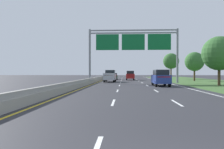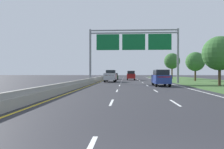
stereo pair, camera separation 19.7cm
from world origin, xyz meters
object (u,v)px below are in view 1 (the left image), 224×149
(car_blue_right_lane_suv, at_px, (161,78))
(roadside_tree_distant, at_px, (171,61))
(car_darkgreen_left_lane_sedan, at_px, (114,76))
(car_red_centre_lane_suv, at_px, (130,75))
(pickup_truck_silver, at_px, (110,76))
(roadside_tree_mid, at_px, (219,53))
(roadside_tree_far, at_px, (194,62))
(overhead_sign_gantry, at_px, (133,44))

(car_blue_right_lane_suv, height_order, roadside_tree_distant, roadside_tree_distant)
(car_darkgreen_left_lane_sedan, bearing_deg, car_red_centre_lane_suv, -121.20)
(car_darkgreen_left_lane_sedan, bearing_deg, roadside_tree_distant, -67.13)
(car_red_centre_lane_suv, xyz_separation_m, roadside_tree_distant, (11.10, 9.06, 3.67))
(car_red_centre_lane_suv, bearing_deg, pickup_truck_silver, 161.19)
(pickup_truck_silver, bearing_deg, roadside_tree_distant, -35.02)
(car_red_centre_lane_suv, distance_m, roadside_tree_mid, 25.81)
(car_blue_right_lane_suv, xyz_separation_m, roadside_tree_mid, (7.89, 1.33, 3.19))
(roadside_tree_mid, bearing_deg, car_darkgreen_left_lane_sedan, 120.91)
(pickup_truck_silver, bearing_deg, car_blue_right_lane_suv, -149.05)
(pickup_truck_silver, distance_m, roadside_tree_far, 18.00)
(overhead_sign_gantry, distance_m, pickup_truck_silver, 7.76)
(roadside_tree_distant, bearing_deg, car_darkgreen_left_lane_sedan, -155.58)
(pickup_truck_silver, relative_size, roadside_tree_mid, 0.83)
(car_blue_right_lane_suv, bearing_deg, roadside_tree_far, -28.32)
(car_blue_right_lane_suv, height_order, roadside_tree_far, roadside_tree_far)
(car_red_centre_lane_suv, bearing_deg, roadside_tree_far, -114.37)
(roadside_tree_mid, distance_m, roadside_tree_distant, 32.09)
(overhead_sign_gantry, relative_size, roadside_tree_mid, 2.29)
(car_blue_right_lane_suv, xyz_separation_m, roadside_tree_distant, (7.78, 33.42, 3.67))
(roadside_tree_far, xyz_separation_m, roadside_tree_distant, (-1.80, 15.05, 0.81))
(roadside_tree_mid, bearing_deg, car_blue_right_lane_suv, -170.45)
(pickup_truck_silver, xyz_separation_m, roadside_tree_far, (16.92, 5.44, 2.88))
(overhead_sign_gantry, xyz_separation_m, car_red_centre_lane_suv, (-0.11, 15.20, -5.35))
(car_red_centre_lane_suv, xyz_separation_m, car_blue_right_lane_suv, (3.31, -24.36, 0.00))
(roadside_tree_mid, height_order, roadside_tree_far, roadside_tree_mid)
(car_red_centre_lane_suv, distance_m, car_blue_right_lane_suv, 24.58)
(car_blue_right_lane_suv, bearing_deg, roadside_tree_mid, -81.20)
(car_red_centre_lane_suv, height_order, car_darkgreen_left_lane_sedan, car_red_centre_lane_suv)
(overhead_sign_gantry, height_order, pickup_truck_silver, overhead_sign_gantry)
(pickup_truck_silver, xyz_separation_m, car_red_centre_lane_suv, (4.02, 11.44, 0.02))
(car_blue_right_lane_suv, xyz_separation_m, car_darkgreen_left_lane_sedan, (-7.24, 26.59, -0.28))
(roadside_tree_far, height_order, roadside_tree_distant, roadside_tree_distant)
(roadside_tree_mid, distance_m, roadside_tree_far, 17.13)
(pickup_truck_silver, height_order, roadside_tree_distant, roadside_tree_distant)
(roadside_tree_distant, bearing_deg, roadside_tree_mid, -89.81)
(roadside_tree_mid, xyz_separation_m, roadside_tree_far, (1.70, 17.04, -0.33))
(overhead_sign_gantry, height_order, car_darkgreen_left_lane_sedan, overhead_sign_gantry)
(car_blue_right_lane_suv, height_order, roadside_tree_mid, roadside_tree_mid)
(pickup_truck_silver, height_order, roadside_tree_far, roadside_tree_far)
(pickup_truck_silver, bearing_deg, car_darkgreen_left_lane_sedan, 1.01)
(car_blue_right_lane_suv, relative_size, roadside_tree_mid, 0.72)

